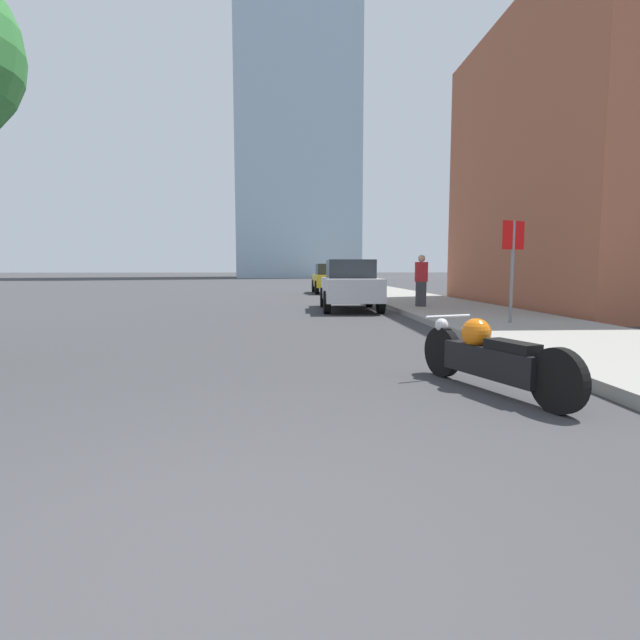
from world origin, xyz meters
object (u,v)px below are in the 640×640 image
parked_car_silver (350,285)px  parked_car_yellow (330,278)px  stop_sign (513,254)px  pedestrian (421,280)px  motorcycle (489,356)px

parked_car_silver → parked_car_yellow: parked_car_silver is taller
stop_sign → pedestrian: stop_sign is taller
parked_car_yellow → parked_car_silver: bearing=-92.3°
parked_car_yellow → pedestrian: 11.87m
parked_car_silver → stop_sign: size_ratio=1.92×
parked_car_silver → motorcycle: bearing=-87.5°
parked_car_yellow → pedestrian: size_ratio=2.51×
motorcycle → parked_car_silver: 10.67m
motorcycle → parked_car_silver: size_ratio=0.53×
parked_car_silver → parked_car_yellow: size_ratio=1.04×
parked_car_silver → parked_car_yellow: (0.26, 11.16, 0.00)m
motorcycle → parked_car_yellow: size_ratio=0.55×
motorcycle → parked_car_silver: parked_car_silver is taller
stop_sign → pedestrian: 4.91m
parked_car_silver → stop_sign: (2.82, -5.37, 0.82)m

